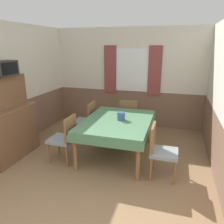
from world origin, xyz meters
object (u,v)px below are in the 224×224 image
sideboard (9,124)px  tv (4,69)px  vase (121,116)px  chair_head_window (129,116)px  chair_right_near (160,149)px  chair_left_far (87,120)px  chair_left_near (65,137)px  dining_table (117,125)px

sideboard → tv: bearing=63.9°
vase → chair_head_window: bearing=93.6°
sideboard → chair_right_near: bearing=2.8°
sideboard → chair_left_far: bearing=46.9°
chair_left_far → chair_left_near: (0.00, -1.05, 0.00)m
chair_right_near → tv: 3.11m
chair_right_near → chair_head_window: size_ratio=1.00×
dining_table → sideboard: (-1.99, -0.66, 0.04)m
chair_head_window → sideboard: 2.66m
chair_right_near → chair_head_window: same height
chair_right_near → chair_left_near: bearing=-90.0°
chair_head_window → vase: 1.13m
chair_head_window → dining_table: bearing=-90.0°
chair_left_far → chair_right_near: bearing=-120.8°
dining_table → chair_left_far: (-0.88, 0.52, -0.15)m
vase → tv: bearing=-162.6°
chair_left_far → tv: 2.01m
chair_right_near → dining_table: bearing=-120.8°
chair_left_far → chair_left_near: bearing=-180.0°
chair_head_window → chair_left_far: bearing=-147.0°
dining_table → chair_right_near: 1.03m
chair_left_near → sideboard: bearing=97.2°
chair_left_far → tv: tv is taller
sideboard → vase: (2.06, 0.68, 0.14)m
chair_left_near → tv: bearing=95.0°
chair_left_far → sideboard: sideboard is taller
dining_table → chair_left_near: 1.03m
chair_left_near → vase: 1.14m
tv → dining_table: bearing=17.5°
dining_table → chair_right_near: chair_right_near is taller
chair_right_near → chair_left_far: same height
chair_left_far → tv: bearing=136.4°
chair_right_near → chair_left_far: bearing=-120.8°
dining_table → sideboard: size_ratio=1.08×
tv → chair_head_window: bearing=41.1°
dining_table → chair_head_window: chair_head_window is taller
chair_head_window → tv: (-1.97, -1.71, 1.24)m
chair_right_near → chair_left_far: size_ratio=1.00×
tv → vase: bearing=17.4°
tv → vase: 2.32m
dining_table → sideboard: 2.10m
chair_left_far → vase: (0.95, -0.50, 0.33)m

